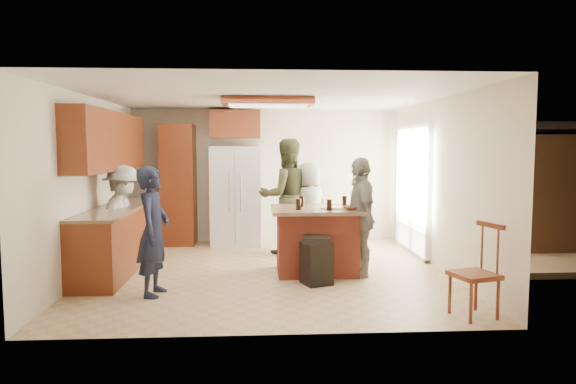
{
  "coord_description": "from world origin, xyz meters",
  "views": [
    {
      "loc": [
        -0.15,
        -7.27,
        1.8
      ],
      "look_at": [
        0.28,
        0.03,
        1.15
      ],
      "focal_mm": 32.0,
      "sensor_mm": 36.0,
      "label": 1
    }
  ],
  "objects": [
    {
      "name": "room_shell",
      "position": [
        4.37,
        1.64,
        0.87
      ],
      "size": [
        8.0,
        5.2,
        5.0
      ],
      "color": "tan",
      "rests_on": "ground"
    },
    {
      "name": "person_counter",
      "position": [
        -2.1,
        0.25,
        0.77
      ],
      "size": [
        0.69,
        1.07,
        1.53
      ],
      "primitive_type": "imported",
      "rotation": [
        0.0,
        0.0,
        1.32
      ],
      "color": "#989990",
      "rests_on": "ground"
    },
    {
      "name": "spindle_chair",
      "position": [
        2.14,
        -2.09,
        0.45
      ],
      "size": [
        0.52,
        0.52,
        0.99
      ],
      "color": "maroon",
      "rests_on": "ground"
    },
    {
      "name": "person_behind_left",
      "position": [
        0.33,
        1.27,
        0.96
      ],
      "size": [
        1.05,
        0.78,
        1.93
      ],
      "primitive_type": "imported",
      "rotation": [
        0.0,
        0.0,
        3.37
      ],
      "color": "#373C23",
      "rests_on": "ground"
    },
    {
      "name": "refrigerator",
      "position": [
        -0.55,
        2.12,
        0.9
      ],
      "size": [
        0.9,
        0.76,
        1.8
      ],
      "color": "white",
      "rests_on": "ground"
    },
    {
      "name": "person_behind_right",
      "position": [
        0.71,
        1.21,
        0.77
      ],
      "size": [
        0.9,
        0.8,
        1.54
      ],
      "primitive_type": "imported",
      "rotation": [
        0.0,
        0.0,
        3.66
      ],
      "color": "gray",
      "rests_on": "ground"
    },
    {
      "name": "person_side_right",
      "position": [
        1.27,
        -0.28,
        0.83
      ],
      "size": [
        0.54,
        0.99,
        1.65
      ],
      "primitive_type": "imported",
      "rotation": [
        0.0,
        0.0,
        -1.53
      ],
      "color": "gray",
      "rests_on": "ground"
    },
    {
      "name": "back_wall_units",
      "position": [
        -1.33,
        2.2,
        1.38
      ],
      "size": [
        1.8,
        0.6,
        2.45
      ],
      "color": "maroon",
      "rests_on": "ground"
    },
    {
      "name": "island_items",
      "position": [
        0.91,
        -0.18,
        0.97
      ],
      "size": [
        0.88,
        0.63,
        0.15
      ],
      "color": "silver",
      "rests_on": "kitchen_island"
    },
    {
      "name": "left_cabinetry",
      "position": [
        -2.24,
        0.4,
        0.96
      ],
      "size": [
        0.64,
        3.0,
        2.3
      ],
      "color": "maroon",
      "rests_on": "ground"
    },
    {
      "name": "kitchen_island",
      "position": [
        0.68,
        -0.07,
        0.47
      ],
      "size": [
        1.28,
        1.03,
        0.93
      ],
      "color": "#AA3E2C",
      "rests_on": "ground"
    },
    {
      "name": "person_front_left",
      "position": [
        -1.41,
        -1.08,
        0.78
      ],
      "size": [
        0.48,
        0.62,
        1.56
      ],
      "primitive_type": "imported",
      "rotation": [
        0.0,
        0.0,
        1.45
      ],
      "color": "#1A1F34",
      "rests_on": "ground"
    },
    {
      "name": "trash_bin",
      "position": [
        0.61,
        -0.71,
        0.32
      ],
      "size": [
        0.44,
        0.44,
        0.63
      ],
      "color": "black",
      "rests_on": "ground"
    }
  ]
}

